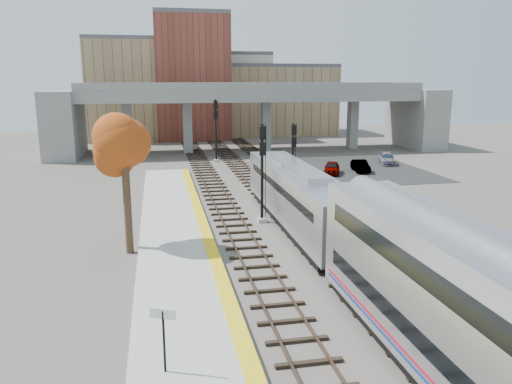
{
  "coord_description": "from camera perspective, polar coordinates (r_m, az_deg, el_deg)",
  "views": [
    {
      "loc": [
        -8.16,
        -24.13,
        9.9
      ],
      "look_at": [
        -1.77,
        8.02,
        2.5
      ],
      "focal_mm": 35.0,
      "sensor_mm": 36.0,
      "label": 1
    }
  ],
  "objects": [
    {
      "name": "buildings_far",
      "position": [
        91.21,
        -5.42,
        11.4
      ],
      "size": [
        43.0,
        21.0,
        20.6
      ],
      "color": "#9B835A",
      "rests_on": "ground"
    },
    {
      "name": "yellow_strip",
      "position": [
        26.1,
        -4.33,
        -8.77
      ],
      "size": [
        0.7,
        60.0,
        0.01
      ],
      "primitive_type": "cube",
      "color": "yellow",
      "rests_on": "platform"
    },
    {
      "name": "signal_mast_far",
      "position": [
        61.27,
        -4.61,
        7.03
      ],
      "size": [
        0.6,
        0.64,
        7.59
      ],
      "color": "#9E9E99",
      "rests_on": "ground"
    },
    {
      "name": "locomotive",
      "position": [
        33.71,
        4.82,
        -0.39
      ],
      "size": [
        3.02,
        19.05,
        4.1
      ],
      "color": "#A8AAB2",
      "rests_on": "ground"
    },
    {
      "name": "ground",
      "position": [
        27.33,
        7.01,
        -8.62
      ],
      "size": [
        160.0,
        160.0,
        0.0
      ],
      "primitive_type": "plane",
      "color": "#47423D",
      "rests_on": "ground"
    },
    {
      "name": "overpass",
      "position": [
        70.47,
        -0.54,
        9.4
      ],
      "size": [
        54.0,
        12.0,
        9.5
      ],
      "color": "slate",
      "rests_on": "ground"
    },
    {
      "name": "parking_lot",
      "position": [
        57.5,
        11.62,
        2.57
      ],
      "size": [
        14.0,
        18.0,
        0.04
      ],
      "primitive_type": "cube",
      "color": "black",
      "rests_on": "ground"
    },
    {
      "name": "signal_mast_near",
      "position": [
        34.64,
        0.71,
        1.97
      ],
      "size": [
        0.6,
        0.64,
        6.96
      ],
      "color": "#9E9E99",
      "rests_on": "ground"
    },
    {
      "name": "signal_mast_mid",
      "position": [
        42.23,
        4.24,
        3.32
      ],
      "size": [
        0.6,
        0.64,
        6.36
      ],
      "color": "#9E9E99",
      "rests_on": "ground"
    },
    {
      "name": "tracks",
      "position": [
        39.0,
        2.61,
        -1.88
      ],
      "size": [
        10.7,
        95.0,
        0.25
      ],
      "color": "black",
      "rests_on": "ground"
    },
    {
      "name": "car_b",
      "position": [
        55.71,
        11.85,
        2.92
      ],
      "size": [
        1.88,
        4.03,
        1.28
      ],
      "primitive_type": "imported",
      "rotation": [
        0.0,
        0.0,
        -0.14
      ],
      "color": "#99999E",
      "rests_on": "parking_lot"
    },
    {
      "name": "station_sign",
      "position": [
        17.2,
        -10.54,
        -14.93
      ],
      "size": [
        0.84,
        0.41,
        2.27
      ],
      "rotation": [
        0.0,
        0.0,
        -0.42
      ],
      "color": "black",
      "rests_on": "platform"
    },
    {
      "name": "tree",
      "position": [
        28.92,
        -14.83,
        4.69
      ],
      "size": [
        3.6,
        3.6,
        8.18
      ],
      "color": "#382619",
      "rests_on": "ground"
    },
    {
      "name": "car_a",
      "position": [
        53.9,
        8.66,
        2.76
      ],
      "size": [
        2.93,
        4.24,
        1.34
      ],
      "primitive_type": "imported",
      "rotation": [
        0.0,
        0.0,
        -0.38
      ],
      "color": "#99999E",
      "rests_on": "parking_lot"
    },
    {
      "name": "car_c",
      "position": [
        61.76,
        14.76,
        3.71
      ],
      "size": [
        3.06,
        4.71,
        1.27
      ],
      "primitive_type": "imported",
      "rotation": [
        0.0,
        0.0,
        -0.32
      ],
      "color": "#99999E",
      "rests_on": "parking_lot"
    },
    {
      "name": "platform",
      "position": [
        26.03,
        -8.53,
        -9.36
      ],
      "size": [
        4.5,
        60.0,
        0.35
      ],
      "primitive_type": "cube",
      "color": "#9E9E99",
      "rests_on": "ground"
    }
  ]
}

